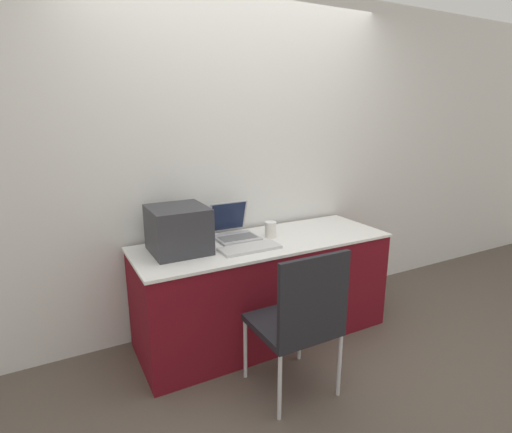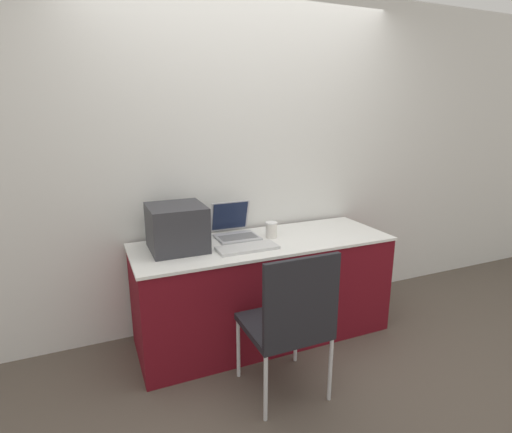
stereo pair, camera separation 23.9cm
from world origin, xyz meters
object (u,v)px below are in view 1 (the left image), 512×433
Objects in this scene: printer at (178,228)px; chair at (300,316)px; laptop_left at (234,230)px; external_keyboard at (250,248)px; coffee_cup at (270,229)px.

printer is 0.99m from chair.
laptop_left reaches higher than external_keyboard.
laptop_left is 0.78× the size of external_keyboard.
external_keyboard is at bearing -146.53° from coffee_cup.
coffee_cup is at bearing 33.47° from external_keyboard.
coffee_cup is at bearing 72.65° from chair.
printer is 0.71m from coffee_cup.
laptop_left is at bearing 90.69° from chair.
printer reaches higher than chair.
chair is (0.01, -0.88, -0.29)m from laptop_left.
external_keyboard is at bearing -23.67° from printer.
chair is at bearing -107.35° from coffee_cup.
chair is (0.47, -0.77, -0.40)m from printer.
laptop_left is 0.93m from chair.
external_keyboard is 0.45× the size of chair.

